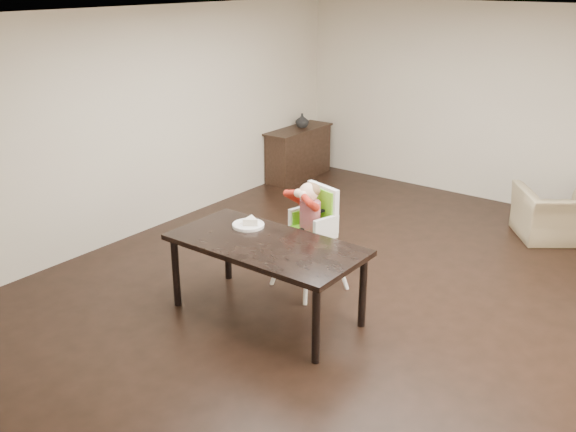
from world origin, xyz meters
The scene contains 8 objects.
ground centered at (0.00, 0.00, 0.00)m, with size 7.00×7.00×0.00m, color black.
room_walls centered at (0.00, 0.00, 1.86)m, with size 6.02×7.02×2.71m.
dining_table centered at (-0.43, -1.02, 0.67)m, with size 1.80×0.90×0.75m.
high_chair centered at (-0.44, -0.27, 0.80)m, with size 0.58×0.58×1.13m.
plate centered at (-0.80, -0.81, 0.78)m, with size 0.35×0.35×0.09m.
armchair centered at (1.22, 2.58, 0.42)m, with size 0.96×0.62×0.84m, color #9D8A63.
sideboard centered at (-2.78, 2.70, 0.40)m, with size 0.44×1.26×0.79m.
vase centered at (-2.78, 2.79, 0.89)m, with size 0.21×0.22×0.21m, color #99999E.
Camera 1 is at (2.97, -5.17, 3.05)m, focal length 40.00 mm.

